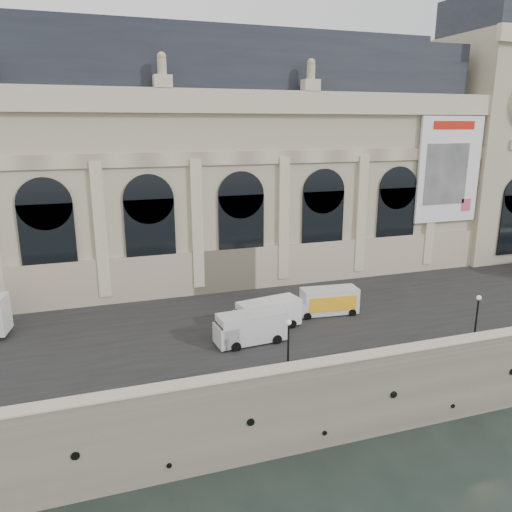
% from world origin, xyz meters
% --- Properties ---
extents(ground, '(260.00, 260.00, 0.00)m').
position_xyz_m(ground, '(0.00, 0.00, 0.00)').
color(ground, black).
rests_on(ground, ground).
extents(quay, '(160.00, 70.00, 6.00)m').
position_xyz_m(quay, '(0.00, 35.00, 3.00)').
color(quay, gray).
rests_on(quay, ground).
extents(street, '(160.00, 24.00, 0.06)m').
position_xyz_m(street, '(0.00, 14.00, 6.03)').
color(street, '#2D2D2D').
rests_on(street, quay).
extents(parapet, '(160.00, 1.40, 1.21)m').
position_xyz_m(parapet, '(0.00, 0.60, 6.62)').
color(parapet, gray).
rests_on(parapet, quay).
extents(museum, '(69.00, 18.70, 29.10)m').
position_xyz_m(museum, '(-5.98, 30.86, 19.72)').
color(museum, '#BBB090').
rests_on(museum, quay).
extents(clock_pavilion, '(13.00, 14.72, 36.70)m').
position_xyz_m(clock_pavilion, '(34.00, 27.93, 23.42)').
color(clock_pavilion, '#BBB090').
rests_on(clock_pavilion, quay).
extents(van_b, '(6.34, 2.95, 2.75)m').
position_xyz_m(van_b, '(-7.69, 7.93, 7.40)').
color(van_b, silver).
rests_on(van_b, quay).
extents(van_c, '(6.40, 3.31, 2.71)m').
position_xyz_m(van_c, '(-5.18, 10.45, 7.39)').
color(van_c, silver).
rests_on(van_c, quay).
extents(box_truck, '(6.91, 2.94, 2.71)m').
position_xyz_m(box_truck, '(1.76, 11.96, 7.36)').
color(box_truck, silver).
rests_on(box_truck, quay).
extents(lamp_left, '(0.43, 0.43, 4.18)m').
position_xyz_m(lamp_left, '(-6.23, 2.23, 8.08)').
color(lamp_left, black).
rests_on(lamp_left, quay).
extents(lamp_right, '(0.43, 0.43, 4.19)m').
position_xyz_m(lamp_right, '(11.49, 2.17, 8.08)').
color(lamp_right, black).
rests_on(lamp_right, quay).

